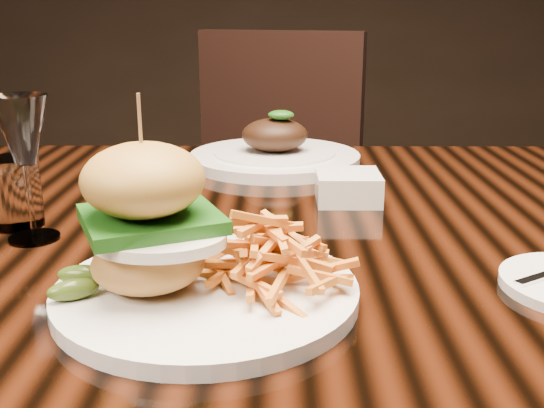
{
  "coord_description": "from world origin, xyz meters",
  "views": [
    {
      "loc": [
        0.01,
        -0.76,
        1.0
      ],
      "look_at": [
        0.01,
        -0.13,
        0.81
      ],
      "focal_mm": 42.0,
      "sensor_mm": 36.0,
      "label": 1
    }
  ],
  "objects_px": {
    "dining_table": "(267,275)",
    "wine_glass": "(23,136)",
    "chair_far": "(267,190)",
    "far_dish": "(275,153)",
    "burger_plate": "(199,250)"
  },
  "relations": [
    {
      "from": "dining_table",
      "to": "far_dish",
      "type": "relative_size",
      "value": 5.52
    },
    {
      "from": "wine_glass",
      "to": "far_dish",
      "type": "xyz_separation_m",
      "value": [
        0.27,
        0.38,
        -0.1
      ]
    },
    {
      "from": "far_dish",
      "to": "dining_table",
      "type": "bearing_deg",
      "value": -91.59
    },
    {
      "from": "dining_table",
      "to": "wine_glass",
      "type": "distance_m",
      "value": 0.34
    },
    {
      "from": "burger_plate",
      "to": "far_dish",
      "type": "bearing_deg",
      "value": 71.24
    },
    {
      "from": "chair_far",
      "to": "burger_plate",
      "type": "bearing_deg",
      "value": -74.36
    },
    {
      "from": "burger_plate",
      "to": "chair_far",
      "type": "height_order",
      "value": "chair_far"
    },
    {
      "from": "dining_table",
      "to": "wine_glass",
      "type": "relative_size",
      "value": 9.69
    },
    {
      "from": "dining_table",
      "to": "chair_far",
      "type": "bearing_deg",
      "value": 91.09
    },
    {
      "from": "burger_plate",
      "to": "far_dish",
      "type": "relative_size",
      "value": 0.95
    },
    {
      "from": "wine_glass",
      "to": "far_dish",
      "type": "height_order",
      "value": "wine_glass"
    },
    {
      "from": "burger_plate",
      "to": "chair_far",
      "type": "relative_size",
      "value": 0.29
    },
    {
      "from": "dining_table",
      "to": "burger_plate",
      "type": "distance_m",
      "value": 0.27
    },
    {
      "from": "dining_table",
      "to": "chair_far",
      "type": "distance_m",
      "value": 0.9
    },
    {
      "from": "wine_glass",
      "to": "chair_far",
      "type": "xyz_separation_m",
      "value": [
        0.25,
        0.96,
        -0.33
      ]
    }
  ]
}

